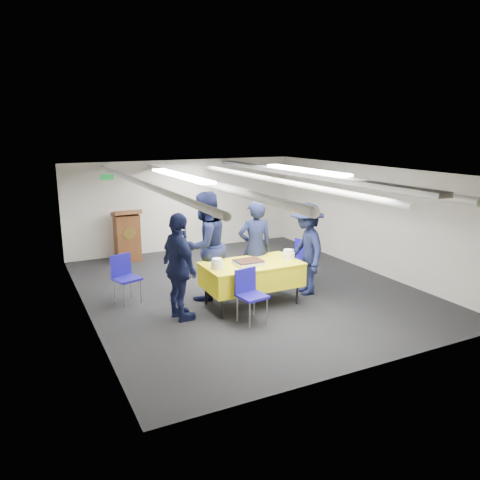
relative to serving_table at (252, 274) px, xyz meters
name	(u,v)px	position (x,y,z in m)	size (l,w,h in m)	color
ground	(246,288)	(0.30, 0.78, -0.56)	(7.00, 7.00, 0.00)	black
room_shell	(241,194)	(0.39, 1.19, 1.25)	(6.00, 7.00, 2.30)	beige
serving_table	(252,274)	(0.00, 0.00, 0.00)	(1.71, 0.95, 0.77)	black
sheet_cake	(248,262)	(-0.10, -0.07, 0.25)	(0.49, 0.38, 0.09)	white
plate_stack_left	(217,264)	(-0.68, -0.05, 0.29)	(0.21, 0.21, 0.18)	white
plate_stack_right	(289,254)	(0.73, -0.05, 0.29)	(0.22, 0.22, 0.17)	white
podium	(127,235)	(-1.30, 3.83, 0.05)	(0.62, 0.53, 1.25)	brown
chair_near	(249,290)	(-0.38, -0.64, -0.03)	(0.48, 0.48, 0.87)	gray
chair_right	(297,257)	(1.43, 0.71, -0.03)	(0.47, 0.47, 0.87)	gray
chair_left	(124,273)	(-1.99, 1.14, -0.03)	(0.53, 0.53, 0.87)	gray
sailor_a	(255,248)	(0.33, 0.49, 0.33)	(0.65, 0.43, 1.78)	black
sailor_b	(205,246)	(-0.60, 0.68, 0.43)	(0.96, 0.75, 1.98)	black
sailor_c	(179,267)	(-1.35, -0.07, 0.33)	(1.04, 0.43, 1.78)	black
sailor_d	(306,249)	(1.19, 0.07, 0.31)	(1.12, 0.65, 1.74)	black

